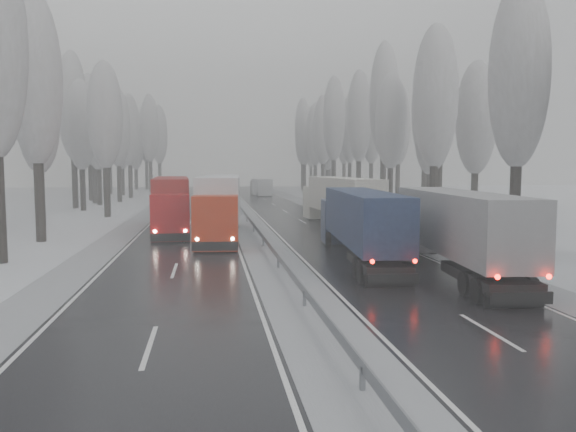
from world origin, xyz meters
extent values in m
plane|color=silver|center=(0.00, 0.00, 0.00)|extent=(260.00, 260.00, 0.00)
cube|color=black|center=(5.25, 30.00, 0.01)|extent=(7.50, 200.00, 0.03)
cube|color=black|center=(-5.25, 30.00, 0.01)|extent=(7.50, 200.00, 0.03)
cube|color=#A2A4A9|center=(0.00, 30.00, 0.02)|extent=(3.00, 200.00, 0.04)
cube|color=#A2A4A9|center=(10.20, 30.00, 0.02)|extent=(2.40, 200.00, 0.04)
cube|color=#A2A4A9|center=(-10.20, 30.00, 0.02)|extent=(2.40, 200.00, 0.04)
cube|color=slate|center=(0.00, 30.00, 0.60)|extent=(0.06, 200.00, 0.32)
cube|color=slate|center=(0.00, -4.00, 0.30)|extent=(0.12, 0.12, 0.60)
cube|color=slate|center=(0.00, 28.00, 0.30)|extent=(0.12, 0.12, 0.60)
cube|color=slate|center=(0.00, 60.00, 0.30)|extent=(0.12, 0.12, 0.60)
cylinder|color=black|center=(15.04, 15.67, 2.80)|extent=(0.68, 0.68, 5.60)
ellipsoid|color=gray|center=(15.04, 15.67, 10.80)|extent=(3.60, 3.60, 11.45)
cylinder|color=black|center=(14.51, 27.03, 2.81)|extent=(0.68, 0.68, 5.62)
ellipsoid|color=gray|center=(14.51, 27.03, 10.84)|extent=(3.60, 3.60, 11.48)
cylinder|color=black|center=(20.02, 31.03, 2.47)|extent=(0.64, 0.64, 4.94)
ellipsoid|color=gray|center=(20.02, 31.03, 9.53)|extent=(3.60, 3.60, 10.09)
cylinder|color=black|center=(17.90, 35.17, 2.66)|extent=(0.66, 0.66, 5.32)
ellipsoid|color=gray|center=(17.90, 35.17, 10.27)|extent=(3.60, 3.60, 10.88)
cylinder|color=black|center=(20.12, 39.17, 3.16)|extent=(0.72, 0.72, 6.31)
ellipsoid|color=gray|center=(20.12, 39.17, 12.17)|extent=(3.60, 3.60, 12.90)
cylinder|color=black|center=(17.02, 45.60, 2.69)|extent=(0.67, 0.67, 5.38)
ellipsoid|color=gray|center=(17.02, 45.60, 10.37)|extent=(3.60, 3.60, 10.98)
cylinder|color=black|center=(23.31, 49.60, 2.30)|extent=(0.62, 0.62, 4.59)
ellipsoid|color=gray|center=(23.31, 49.60, 8.86)|extent=(3.60, 3.60, 9.39)
cylinder|color=black|center=(17.90, 51.02, 3.47)|extent=(0.76, 0.76, 6.95)
ellipsoid|color=gray|center=(17.90, 51.02, 13.40)|extent=(3.60, 3.60, 14.19)
cylinder|color=black|center=(24.81, 55.02, 3.30)|extent=(0.74, 0.74, 6.59)
ellipsoid|color=gray|center=(24.81, 55.02, 12.71)|extent=(3.60, 3.60, 13.46)
cylinder|color=black|center=(17.56, 61.27, 3.18)|extent=(0.72, 0.72, 6.37)
ellipsoid|color=gray|center=(17.56, 61.27, 12.28)|extent=(3.60, 3.60, 13.01)
cylinder|color=black|center=(24.72, 65.27, 2.99)|extent=(0.70, 0.70, 5.97)
ellipsoid|color=gray|center=(24.72, 65.27, 11.52)|extent=(3.60, 3.60, 12.20)
cylinder|color=black|center=(16.34, 71.95, 3.33)|extent=(0.74, 0.74, 6.65)
ellipsoid|color=gray|center=(16.34, 71.95, 12.83)|extent=(3.60, 3.60, 13.59)
cylinder|color=black|center=(23.71, 75.95, 3.07)|extent=(0.71, 0.71, 6.14)
ellipsoid|color=gray|center=(23.71, 75.95, 11.84)|extent=(3.60, 3.60, 12.54)
cylinder|color=black|center=(16.56, 81.70, 3.03)|extent=(0.71, 0.71, 6.05)
ellipsoid|color=gray|center=(16.56, 81.70, 11.68)|extent=(3.60, 3.60, 12.37)
cylinder|color=black|center=(22.48, 85.70, 3.15)|extent=(0.72, 0.72, 6.30)
ellipsoid|color=gray|center=(22.48, 85.70, 12.15)|extent=(3.60, 3.60, 12.87)
cylinder|color=black|center=(16.63, 89.21, 2.94)|extent=(0.70, 0.70, 5.88)
ellipsoid|color=gray|center=(16.63, 89.21, 11.33)|extent=(3.60, 3.60, 12.00)
cylinder|color=black|center=(19.77, 93.21, 2.43)|extent=(0.64, 0.64, 4.86)
ellipsoid|color=gray|center=(19.77, 93.21, 9.37)|extent=(3.60, 3.60, 9.92)
cylinder|color=black|center=(15.73, 96.32, 2.99)|extent=(0.70, 0.70, 5.98)
ellipsoid|color=gray|center=(15.73, 96.32, 11.53)|extent=(3.60, 3.60, 12.21)
cylinder|color=black|center=(24.94, 100.32, 3.09)|extent=(0.71, 0.71, 6.19)
ellipsoid|color=gray|center=(24.94, 100.32, 11.93)|extent=(3.60, 3.60, 12.64)
cylinder|color=black|center=(17.04, 106.16, 3.43)|extent=(0.75, 0.75, 6.86)
ellipsoid|color=gray|center=(17.04, 106.16, 13.22)|extent=(3.60, 3.60, 14.01)
cylinder|color=black|center=(24.02, 110.16, 2.77)|extent=(0.68, 0.68, 5.55)
ellipsoid|color=gray|center=(24.02, 110.16, 10.70)|extent=(3.60, 3.60, 11.33)
cylinder|color=black|center=(18.73, 116.73, 3.05)|extent=(0.71, 0.71, 6.09)
ellipsoid|color=gray|center=(18.73, 116.73, 11.75)|extent=(3.60, 3.60, 12.45)
cylinder|color=black|center=(21.55, 120.73, 2.74)|extent=(0.67, 0.67, 5.49)
ellipsoid|color=gray|center=(21.55, 120.73, 10.58)|extent=(3.60, 3.60, 11.21)
cylinder|color=black|center=(-15.13, 24.57, 2.92)|extent=(0.69, 0.69, 5.83)
ellipsoid|color=gray|center=(-15.13, 24.57, 11.25)|extent=(3.60, 3.60, 11.92)
cylinder|color=black|center=(-17.75, 34.20, 2.52)|extent=(0.65, 0.65, 5.03)
ellipsoid|color=gray|center=(-17.75, 34.20, 9.70)|extent=(3.60, 3.60, 10.28)
cylinder|color=black|center=(-13.94, 43.73, 2.72)|extent=(0.67, 0.67, 5.44)
ellipsoid|color=gray|center=(-13.94, 43.73, 10.49)|extent=(3.60, 3.60, 11.11)
cylinder|color=black|center=(-21.85, 47.73, 2.86)|extent=(0.69, 0.69, 5.72)
ellipsoid|color=gray|center=(-21.85, 47.73, 11.04)|extent=(3.60, 3.60, 11.69)
cylinder|color=black|center=(-18.26, 52.71, 2.61)|extent=(0.66, 0.66, 5.23)
ellipsoid|color=gray|center=(-18.26, 52.71, 10.08)|extent=(3.60, 3.60, 10.68)
cylinder|color=black|center=(-20.05, 56.71, 3.30)|extent=(0.74, 0.74, 6.60)
ellipsoid|color=gray|center=(-20.05, 56.71, 12.74)|extent=(3.60, 3.60, 13.49)
cylinder|color=black|center=(-18.16, 62.35, 2.58)|extent=(0.65, 0.65, 5.16)
ellipsoid|color=gray|center=(-18.16, 62.35, 9.95)|extent=(3.60, 3.60, 10.54)
cylinder|color=black|center=(-19.54, 66.35, 2.90)|extent=(0.69, 0.69, 5.79)
ellipsoid|color=gray|center=(-19.54, 66.35, 11.18)|extent=(3.60, 3.60, 11.84)
cylinder|color=black|center=(-16.58, 69.11, 2.82)|extent=(0.68, 0.68, 5.64)
ellipsoid|color=gray|center=(-16.58, 69.11, 10.89)|extent=(3.60, 3.60, 11.53)
cylinder|color=black|center=(-21.42, 73.11, 3.28)|extent=(0.73, 0.73, 6.56)
ellipsoid|color=gray|center=(-21.42, 73.11, 12.65)|extent=(3.60, 3.60, 13.40)
cylinder|color=black|center=(-16.33, 79.19, 2.90)|extent=(0.69, 0.69, 5.79)
ellipsoid|color=gray|center=(-16.33, 79.19, 11.17)|extent=(3.60, 3.60, 11.84)
cylinder|color=black|center=(-21.09, 83.19, 3.32)|extent=(0.74, 0.74, 6.65)
ellipsoid|color=gray|center=(-21.09, 83.19, 12.82)|extent=(3.60, 3.60, 13.58)
cylinder|color=black|center=(-18.93, 88.54, 2.56)|extent=(0.65, 0.65, 5.12)
ellipsoid|color=gray|center=(-18.93, 88.54, 9.88)|extent=(3.60, 3.60, 10.46)
cylinder|color=black|center=(-21.82, 92.54, 2.92)|extent=(0.69, 0.69, 5.84)
ellipsoid|color=gray|center=(-21.82, 92.54, 11.26)|extent=(3.60, 3.60, 11.92)
cylinder|color=black|center=(-15.07, 99.33, 3.34)|extent=(0.74, 0.74, 6.67)
ellipsoid|color=gray|center=(-15.07, 99.33, 12.87)|extent=(3.60, 3.60, 13.63)
cylinder|color=black|center=(-24.20, 103.33, 3.15)|extent=(0.72, 0.72, 6.31)
ellipsoid|color=gray|center=(-24.20, 103.33, 12.16)|extent=(3.60, 3.60, 12.88)
cylinder|color=black|center=(-14.05, 108.72, 3.14)|extent=(0.72, 0.72, 6.29)
ellipsoid|color=gray|center=(-14.05, 108.72, 12.12)|extent=(3.60, 3.60, 12.84)
cylinder|color=black|center=(-19.66, 112.72, 2.43)|extent=(0.64, 0.64, 4.86)
ellipsoid|color=gray|center=(-19.66, 112.72, 9.36)|extent=(3.60, 3.60, 9.92)
cylinder|color=black|center=(-17.56, 115.31, 3.31)|extent=(0.74, 0.74, 6.63)
ellipsoid|color=gray|center=(-17.56, 115.31, 12.78)|extent=(3.60, 3.60, 13.54)
cylinder|color=black|center=(-20.33, 119.31, 2.89)|extent=(0.69, 0.69, 5.79)
ellipsoid|color=gray|center=(-20.33, 119.31, 11.16)|extent=(3.60, 3.60, 11.82)
cube|color=#535258|center=(8.77, 16.22, 1.62)|extent=(2.67, 2.76, 2.95)
cube|color=black|center=(8.87, 17.44, 2.31)|extent=(2.26, 0.30, 0.98)
cube|color=black|center=(8.88, 17.54, 0.44)|extent=(2.46, 0.36, 0.49)
cube|color=slate|center=(8.10, 8.57, 2.66)|extent=(3.61, 12.96, 2.75)
cube|color=black|center=(7.53, 2.16, 0.54)|extent=(2.26, 0.32, 0.44)
cube|color=black|center=(7.79, 5.05, 0.74)|extent=(2.63, 5.58, 0.44)
cube|color=black|center=(7.58, 2.70, 0.34)|extent=(2.26, 0.26, 0.59)
cylinder|color=black|center=(7.67, 15.52, 0.51)|extent=(0.43, 1.05, 1.02)
cylinder|color=black|center=(9.73, 15.34, 0.51)|extent=(0.43, 1.05, 1.02)
cylinder|color=black|center=(6.72, 4.75, 0.51)|extent=(0.43, 1.05, 1.02)
cylinder|color=black|center=(8.78, 4.56, 0.51)|extent=(0.43, 1.05, 1.02)
cylinder|color=black|center=(6.61, 3.47, 0.51)|extent=(0.43, 1.05, 1.02)
cylinder|color=black|center=(8.67, 3.29, 0.51)|extent=(0.43, 1.05, 1.02)
sphere|color=#FF0C05|center=(6.60, 2.17, 1.33)|extent=(0.20, 0.20, 0.20)
sphere|color=#FF0C05|center=(8.46, 2.01, 1.33)|extent=(0.20, 0.20, 0.20)
sphere|color=white|center=(7.95, 17.65, 0.84)|extent=(0.22, 0.22, 0.22)
sphere|color=white|center=(9.82, 17.49, 0.84)|extent=(0.22, 0.22, 0.22)
cube|color=#1D294A|center=(5.22, 20.03, 1.57)|extent=(2.56, 2.65, 2.85)
cube|color=black|center=(5.32, 21.21, 2.23)|extent=(2.18, 0.27, 0.95)
cube|color=black|center=(5.33, 21.31, 0.43)|extent=(2.38, 0.33, 0.47)
cube|color=#131B35|center=(4.64, 12.65, 2.56)|extent=(3.39, 12.50, 2.66)
cube|color=black|center=(4.15, 6.45, 0.52)|extent=(2.19, 0.29, 0.43)
cube|color=black|center=(4.37, 9.24, 0.71)|extent=(2.49, 5.37, 0.43)
cube|color=black|center=(4.19, 6.97, 0.33)|extent=(2.18, 0.23, 0.57)
cylinder|color=black|center=(4.17, 19.35, 0.49)|extent=(0.41, 1.01, 0.99)
cylinder|color=black|center=(6.16, 19.19, 0.49)|extent=(0.41, 1.01, 0.99)
cylinder|color=black|center=(3.35, 8.94, 0.49)|extent=(0.41, 1.01, 0.99)
cylinder|color=black|center=(5.34, 8.78, 0.49)|extent=(0.41, 1.01, 0.99)
cylinder|color=black|center=(3.25, 7.71, 0.49)|extent=(0.41, 1.01, 0.99)
cylinder|color=black|center=(5.24, 7.55, 0.49)|extent=(0.41, 1.01, 0.99)
sphere|color=#FF0C05|center=(3.25, 6.45, 1.28)|extent=(0.19, 0.19, 0.19)
sphere|color=#FF0C05|center=(5.04, 6.31, 1.28)|extent=(0.19, 0.19, 0.19)
sphere|color=white|center=(4.43, 21.41, 0.81)|extent=(0.21, 0.21, 0.21)
sphere|color=white|center=(6.23, 21.27, 0.81)|extent=(0.21, 0.21, 0.21)
cube|color=beige|center=(7.24, 38.31, 1.71)|extent=(2.79, 2.88, 3.11)
cube|color=black|center=(7.14, 39.60, 2.44)|extent=(2.39, 0.28, 1.04)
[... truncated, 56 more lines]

